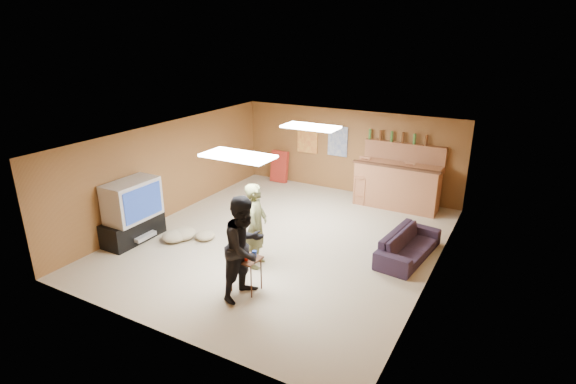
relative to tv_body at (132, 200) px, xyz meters
The scene contains 32 objects.
ground 3.18m from the tv_body, 29.51° to the left, with size 7.00×7.00×0.00m, color tan.
ceiling 3.31m from the tv_body, 29.51° to the left, with size 6.00×7.00×0.02m, color silver.
wall_back 5.66m from the tv_body, 62.08° to the left, with size 6.00×0.02×2.20m, color brown.
wall_front 3.33m from the tv_body, 37.04° to the right, with size 6.00×0.02×2.20m, color brown.
wall_left 1.55m from the tv_body, 103.13° to the left, with size 0.02×7.00×2.20m, color brown.
wall_right 5.85m from the tv_body, 14.87° to the left, with size 0.02×7.00×2.20m, color brown.
tv_stand 0.65m from the tv_body, behind, with size 0.55×1.30×0.50m, color black.
dvd_box 0.76m from the tv_body, ahead, with size 0.35×0.50×0.08m, color #B2B2B7.
tv_body is the anchor object (origin of this frame).
tv_screen 0.31m from the tv_body, ahead, with size 0.02×0.95×0.65m, color navy.
bar_counter 6.09m from the tv_body, 47.00° to the left, with size 2.00×0.60×1.10m, color #985937.
bar_lip 5.91m from the tv_body, 45.34° to the left, with size 2.10×0.12×0.05m, color #3D2113.
bar_shelf 6.45m from the tv_body, 49.74° to the left, with size 2.00×0.18×0.05m, color #985937.
bar_backing 6.44m from the tv_body, 49.85° to the left, with size 2.00×0.14×0.60m, color #985937.
poster_left 5.19m from the tv_body, 73.70° to the left, with size 0.60×0.03×0.85m, color #BF3F26.
poster_right 5.51m from the tv_body, 64.65° to the left, with size 0.55×0.03×0.80m, color #334C99.
folding_chair_stack 4.86m from the tv_body, 82.29° to the left, with size 0.50×0.14×0.90m, color #A6291E.
ceiling_panel_front 2.94m from the tv_body, ahead, with size 1.20×0.60×0.04m, color white.
ceiling_panel_back 3.99m from the tv_body, 45.54° to the left, with size 1.20×0.60×0.04m, color white.
person_olive 2.76m from the tv_body, ahead, with size 0.58×0.38×1.59m, color brown.
person_black 3.19m from the tv_body, 10.61° to the right, with size 0.84×0.66×1.73m, color black.
sofa 5.53m from the tv_body, 21.45° to the left, with size 1.75×0.69×0.51m, color black.
tray_table 3.14m from the tv_body, ahead, with size 0.48×0.38×0.62m, color #3D2113.
cup_red_near 2.97m from the tv_body, ahead, with size 0.08×0.08×0.11m, color red.
cup_red_far 3.16m from the tv_body, ahead, with size 0.09×0.09×0.12m, color red.
cup_blue 3.21m from the tv_body, ahead, with size 0.08×0.08×0.11m, color #17339E.
bar_stool_left 5.42m from the tv_body, 52.25° to the left, with size 0.41×0.41×1.28m, color #985937, non-canonical shape.
bar_stool_right 6.18m from the tv_body, 44.52° to the left, with size 0.41×0.41×1.30m, color #985937, non-canonical shape.
cushion_near_tv 1.24m from the tv_body, 34.43° to the left, with size 0.52×0.52×0.23m, color #9C8E6E.
cushion_mid 1.63m from the tv_body, 31.12° to the left, with size 0.41×0.41×0.18m, color #9C8E6E.
cushion_far 1.11m from the tv_body, 27.06° to the left, with size 0.50×0.50×0.22m, color #9C8E6E.
bottle_row 6.32m from the tv_body, 51.01° to the left, with size 1.48×0.08×0.26m, color #3F7233, non-canonical shape.
Camera 1 is at (4.19, -7.35, 4.12)m, focal length 28.00 mm.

